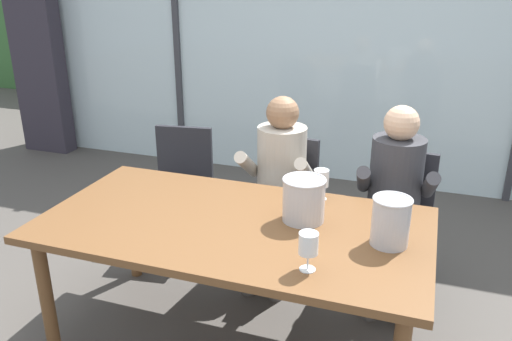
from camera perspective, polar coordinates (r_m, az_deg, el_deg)
ground at (r=3.82m, az=3.23°, el=-9.18°), size 14.00×14.00×0.00m
window_glass_panel at (r=4.90m, az=8.88°, el=13.51°), size 7.16×0.03×2.60m
window_mullion_left at (r=5.41m, az=-8.69°, el=14.21°), size 0.06×0.06×2.60m
hillside_vineyard at (r=8.41m, az=13.37°, el=13.69°), size 13.16×2.40×1.85m
curtain_heavy_drape at (r=6.20m, az=-23.20°, el=13.65°), size 0.56×0.20×2.60m
dining_table at (r=2.67m, az=-2.48°, el=-7.05°), size 1.96×1.02×0.74m
chair_near_curtain at (r=3.80m, az=-8.25°, el=-0.96°), size 0.50×0.50×0.88m
chair_left_of_center at (r=3.55m, az=2.98°, el=-2.34°), size 0.49×0.49×0.88m
chair_center at (r=3.40m, az=15.23°, el=-4.22°), size 0.48×0.48×0.88m
person_beige_jumper at (r=3.34m, az=2.40°, el=-0.73°), size 0.47×0.61×1.20m
person_charcoal_jacket at (r=3.22m, az=15.07°, el=-2.29°), size 0.49×0.63×1.20m
ice_bucket_primary at (r=2.61m, az=5.28°, el=-3.14°), size 0.22×0.22×0.23m
ice_bucket_secondary at (r=2.45m, az=14.63°, el=-5.39°), size 0.18×0.18×0.23m
wine_glass_by_left_taster at (r=2.19m, az=5.80°, el=-8.08°), size 0.08×0.08×0.17m
wine_glass_near_bucket at (r=2.86m, az=7.20°, el=-0.98°), size 0.08×0.08×0.17m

